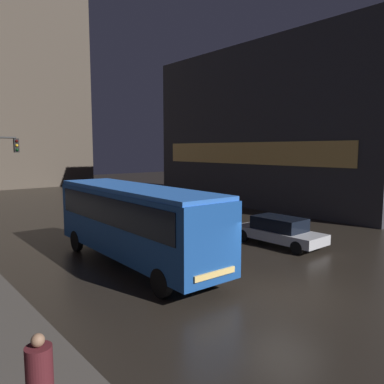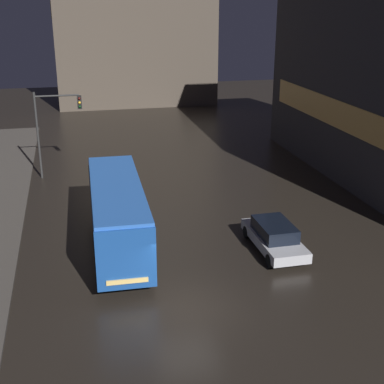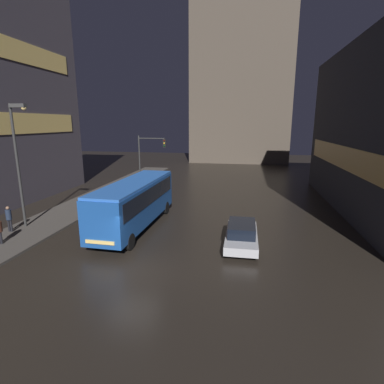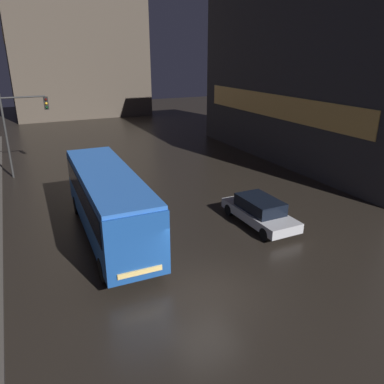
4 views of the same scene
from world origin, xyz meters
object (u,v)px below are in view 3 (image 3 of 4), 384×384
car_taxi (242,234)px  pedestrian_near (9,217)px  traffic_light_main (149,153)px  street_lamp_sidewalk (18,149)px  bus_near (135,200)px

car_taxi → pedestrian_near: bearing=2.4°
traffic_light_main → street_lamp_sidewalk: bearing=-107.8°
bus_near → pedestrian_near: bus_near is taller
car_taxi → street_lamp_sidewalk: (-15.01, 0.41, 4.91)m
pedestrian_near → traffic_light_main: size_ratio=0.30×
car_taxi → street_lamp_sidewalk: size_ratio=0.56×
car_taxi → pedestrian_near: size_ratio=2.68×
car_taxi → traffic_light_main: 18.11m
bus_near → car_taxi: (7.50, -1.92, -1.33)m
car_taxi → street_lamp_sidewalk: street_lamp_sidewalk is taller
pedestrian_near → street_lamp_sidewalk: bearing=64.6°
pedestrian_near → street_lamp_sidewalk: (0.45, 1.14, 4.47)m
pedestrian_near → bus_near: bearing=14.7°
bus_near → street_lamp_sidewalk: bearing=12.9°
car_taxi → traffic_light_main: (-10.55, 14.34, 3.30)m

